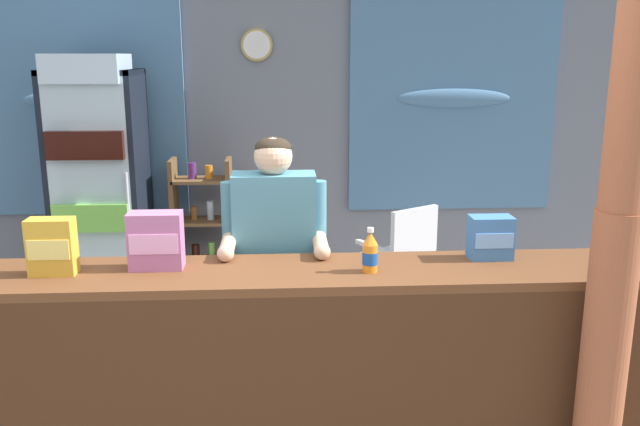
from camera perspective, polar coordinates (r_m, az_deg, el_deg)
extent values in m
plane|color=gray|center=(4.09, -4.23, -14.38)|extent=(8.01, 8.01, 0.00)
cube|color=slate|center=(5.55, -4.24, 7.75)|extent=(5.70, 0.12, 2.71)
cube|color=teal|center=(5.66, -20.12, 10.29)|extent=(1.64, 0.04, 2.08)
ellipsoid|color=teal|center=(5.65, -20.09, 9.22)|extent=(0.90, 0.10, 0.16)
cube|color=teal|center=(5.62, 11.53, 10.81)|extent=(1.72, 0.04, 2.08)
ellipsoid|color=teal|center=(5.61, 11.53, 9.74)|extent=(0.95, 0.10, 0.16)
cylinder|color=tan|center=(5.44, -5.52, 14.33)|extent=(0.25, 0.03, 0.25)
cylinder|color=white|center=(5.43, -5.52, 14.33)|extent=(0.22, 0.01, 0.22)
cube|color=beige|center=(5.49, 4.37, 11.97)|extent=(0.24, 0.02, 0.18)
cube|color=brown|center=(2.95, -1.89, -5.28)|extent=(4.35, 0.48, 0.04)
cube|color=#432715|center=(2.95, -1.68, -15.74)|extent=(4.35, 0.04, 0.94)
cylinder|color=#995133|center=(3.03, 23.40, -12.08)|extent=(0.19, 0.19, 1.32)
cylinder|color=#995133|center=(2.75, 26.03, 13.66)|extent=(0.18, 0.18, 1.32)
cube|color=black|center=(5.50, -17.74, 2.37)|extent=(0.65, 0.04, 1.81)
cube|color=black|center=(5.33, -21.64, 1.70)|extent=(0.04, 0.59, 1.81)
cube|color=black|center=(5.17, -15.18, 1.85)|extent=(0.04, 0.59, 1.81)
cube|color=black|center=(5.14, -19.21, 11.49)|extent=(0.65, 0.59, 0.04)
cube|color=black|center=(5.47, -17.78, -7.14)|extent=(0.65, 0.59, 0.08)
cube|color=silver|center=(4.96, -19.33, 1.67)|extent=(0.59, 0.02, 1.65)
cylinder|color=#B7B7BC|center=(4.87, -16.37, 1.08)|extent=(0.02, 0.02, 0.40)
cube|color=silver|center=(5.29, -18.27, -0.72)|extent=(0.57, 0.51, 0.02)
cube|color=#75C64C|center=(5.15, -18.68, 0.14)|extent=(0.53, 0.47, 0.20)
cube|color=silver|center=(5.19, -18.69, 4.86)|extent=(0.57, 0.51, 0.02)
cube|color=black|center=(5.06, -19.13, 5.89)|extent=(0.53, 0.47, 0.20)
cube|color=silver|center=(5.14, -19.14, 10.60)|extent=(0.57, 0.51, 0.02)
cube|color=silver|center=(5.03, -19.60, 11.77)|extent=(0.53, 0.47, 0.20)
cube|color=brown|center=(5.40, -12.46, -1.29)|extent=(0.04, 0.28, 1.12)
cube|color=brown|center=(5.35, -7.80, -1.24)|extent=(0.04, 0.28, 1.12)
cube|color=brown|center=(5.28, -10.31, 2.84)|extent=(0.44, 0.28, 0.02)
cylinder|color=#56286B|center=(5.28, -11.06, 3.63)|extent=(0.07, 0.07, 0.13)
cylinder|color=orange|center=(5.26, -9.63, 3.55)|extent=(0.06, 0.06, 0.10)
cube|color=brown|center=(5.35, -10.16, -0.69)|extent=(0.44, 0.28, 0.02)
cylinder|color=brown|center=(5.35, -10.90, -0.01)|extent=(0.05, 0.05, 0.11)
cylinder|color=silver|center=(5.33, -9.50, 0.24)|extent=(0.06, 0.06, 0.15)
cube|color=brown|center=(5.45, -10.02, -4.11)|extent=(0.44, 0.28, 0.02)
cylinder|color=black|center=(5.43, -10.74, -3.36)|extent=(0.06, 0.06, 0.13)
cylinder|color=#75C64C|center=(5.41, -9.36, -3.25)|extent=(0.06, 0.06, 0.14)
cube|color=silver|center=(4.92, 6.50, -3.93)|extent=(0.61, 0.61, 0.04)
cube|color=silver|center=(4.72, 8.19, -1.96)|extent=(0.38, 0.26, 0.40)
cylinder|color=silver|center=(5.25, 6.60, -5.35)|extent=(0.04, 0.04, 0.44)
cylinder|color=silver|center=(5.01, 3.35, -6.20)|extent=(0.04, 0.04, 0.44)
cylinder|color=silver|center=(4.99, 9.53, -6.46)|extent=(0.04, 0.04, 0.44)
cylinder|color=silver|center=(4.74, 6.25, -7.43)|extent=(0.04, 0.04, 0.44)
cube|color=silver|center=(5.02, 8.24, -2.21)|extent=(0.24, 0.36, 0.03)
cube|color=silver|center=(4.76, 4.75, -2.99)|extent=(0.24, 0.36, 0.03)
cylinder|color=#28282D|center=(3.55, -5.27, -11.82)|extent=(0.11, 0.11, 0.79)
cylinder|color=#28282D|center=(3.55, -2.35, -11.78)|extent=(0.11, 0.11, 0.79)
cube|color=teal|center=(3.31, -3.99, -1.26)|extent=(0.42, 0.20, 0.55)
sphere|color=#DBB28E|center=(3.24, -4.09, 4.93)|extent=(0.19, 0.19, 0.19)
ellipsoid|color=#2D2319|center=(3.25, -4.11, 5.70)|extent=(0.18, 0.18, 0.10)
cylinder|color=teal|center=(3.30, -7.90, 0.28)|extent=(0.08, 0.08, 0.28)
cylinder|color=#DBB28E|center=(3.19, -8.02, -2.81)|extent=(0.07, 0.26, 0.07)
sphere|color=#DBB28E|center=(3.07, -8.20, -3.50)|extent=(0.08, 0.08, 0.08)
cylinder|color=teal|center=(3.30, -0.13, 0.39)|extent=(0.08, 0.08, 0.28)
cylinder|color=#DBB28E|center=(3.19, 0.03, -2.70)|extent=(0.07, 0.26, 0.07)
sphere|color=#DBB28E|center=(3.06, 0.18, -3.38)|extent=(0.08, 0.08, 0.08)
cylinder|color=orange|center=(2.90, 4.36, -3.92)|extent=(0.07, 0.07, 0.12)
cone|color=orange|center=(2.88, 4.40, -2.21)|extent=(0.07, 0.07, 0.06)
cylinder|color=white|center=(2.87, 4.41, -1.47)|extent=(0.03, 0.03, 0.02)
cylinder|color=#194C99|center=(2.90, 4.36, -3.92)|extent=(0.07, 0.07, 0.06)
cube|color=#B76699|center=(3.01, -14.07, -2.34)|extent=(0.24, 0.12, 0.26)
cube|color=#F7A5D8|center=(2.95, -14.29, -2.67)|extent=(0.21, 0.00, 0.09)
cube|color=#3D75B7|center=(3.18, 14.59, -2.07)|extent=(0.20, 0.12, 0.20)
cube|color=#7CB5F7|center=(3.12, 14.93, -2.37)|extent=(0.18, 0.00, 0.07)
cube|color=gold|center=(3.07, -22.27, -2.73)|extent=(0.20, 0.10, 0.25)
cube|color=#FFE26D|center=(3.02, -22.58, -3.00)|extent=(0.18, 0.00, 0.09)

